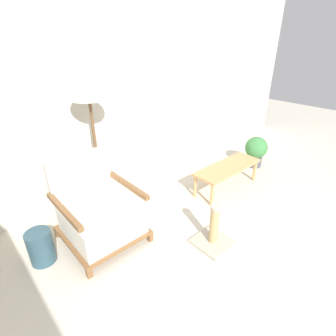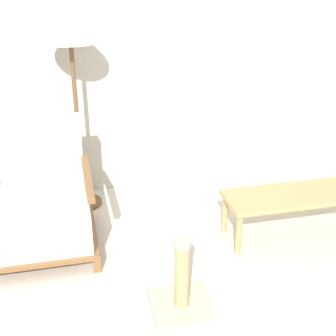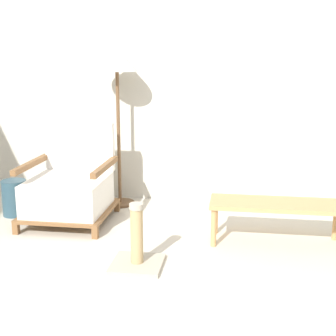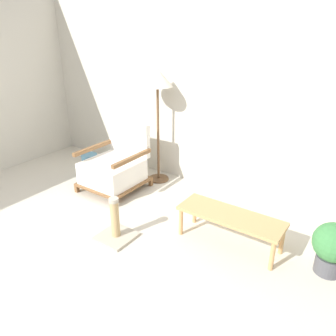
{
  "view_description": "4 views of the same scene",
  "coord_description": "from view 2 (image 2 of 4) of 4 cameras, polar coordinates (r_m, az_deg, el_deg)",
  "views": [
    {
      "loc": [
        -1.73,
        -0.72,
        1.98
      ],
      "look_at": [
        0.14,
        1.36,
        0.55
      ],
      "focal_mm": 28.0,
      "sensor_mm": 36.0,
      "label": 1
    },
    {
      "loc": [
        -0.54,
        -1.61,
        1.96
      ],
      "look_at": [
        0.14,
        1.36,
        0.55
      ],
      "focal_mm": 50.0,
      "sensor_mm": 36.0,
      "label": 2
    },
    {
      "loc": [
        0.73,
        -2.56,
        1.49
      ],
      "look_at": [
        0.14,
        1.36,
        0.55
      ],
      "focal_mm": 50.0,
      "sensor_mm": 36.0,
      "label": 3
    },
    {
      "loc": [
        2.16,
        -1.54,
        2.09
      ],
      "look_at": [
        0.14,
        1.36,
        0.55
      ],
      "focal_mm": 35.0,
      "sensor_mm": 36.0,
      "label": 4
    }
  ],
  "objects": [
    {
      "name": "wall_back",
      "position": [
        3.95,
        -5.11,
        15.87
      ],
      "size": [
        8.0,
        0.06,
        2.7
      ],
      "color": "beige",
      "rests_on": "ground_plane"
    },
    {
      "name": "armchair",
      "position": [
        3.45,
        -15.38,
        -4.69
      ],
      "size": [
        0.76,
        0.78,
        0.88
      ],
      "color": "brown",
      "rests_on": "ground_plane"
    },
    {
      "name": "floor_lamp",
      "position": [
        3.63,
        -11.82,
        15.05
      ],
      "size": [
        0.41,
        0.41,
        1.6
      ],
      "color": "brown",
      "rests_on": "ground_plane"
    },
    {
      "name": "coffee_table",
      "position": [
        3.59,
        15.38,
        -3.59
      ],
      "size": [
        1.08,
        0.37,
        0.35
      ],
      "color": "tan",
      "rests_on": "ground_plane"
    },
    {
      "name": "scratching_post",
      "position": [
        2.88,
        1.69,
        -14.58
      ],
      "size": [
        0.37,
        0.37,
        0.48
      ],
      "color": "#B2A893",
      "rests_on": "ground_plane"
    }
  ]
}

